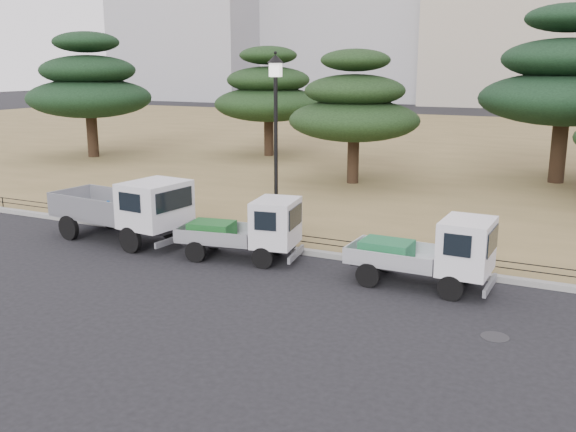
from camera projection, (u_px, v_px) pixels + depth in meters
The scene contains 14 objects.
ground at pixel (256, 277), 17.51m from camera, with size 220.00×220.00×0.00m, color black.
lawn at pixel (471, 148), 44.21m from camera, with size 120.00×56.00×0.15m, color olive.
curb at pixel (297, 250), 19.76m from camera, with size 120.00×0.25×0.16m, color gray.
truck_large at pixel (126, 207), 20.82m from camera, with size 5.00×2.39×2.11m.
truck_kei_front at pixel (248, 229), 18.92m from camera, with size 3.73×2.04×1.87m.
truck_kei_rear at pixel (431, 252), 16.52m from camera, with size 3.68×1.66×1.91m.
street_lamp at pixel (276, 118), 19.47m from camera, with size 0.52×0.52×5.81m.
pipe_fence at pixel (299, 238), 19.81m from camera, with size 38.00×0.04×0.40m.
tarp_pile at pixel (115, 212), 23.04m from camera, with size 1.55×1.35×0.86m.
manhole at pixel (495, 337), 13.66m from camera, with size 0.60×0.60×0.01m, color #2D2D30.
pine_west_far at pixel (89, 86), 38.48m from camera, with size 7.37×7.37×7.44m.
pine_west_near at pixel (268, 93), 39.10m from camera, with size 6.63×6.63×6.63m.
pine_center_left at pixel (354, 107), 29.88m from camera, with size 6.14×6.14×6.24m.
pine_center_right at pixel (565, 81), 29.73m from camera, with size 7.78×7.78×8.25m.
Camera 1 is at (8.15, -14.55, 5.66)m, focal length 40.00 mm.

